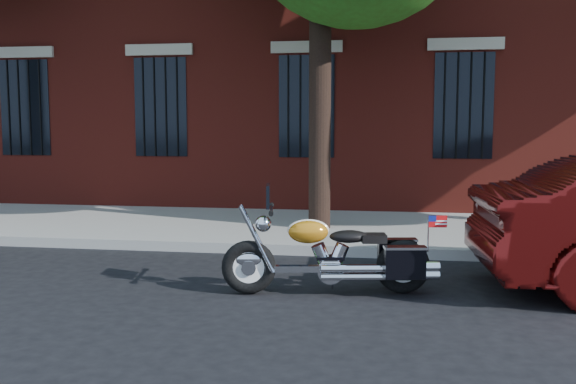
# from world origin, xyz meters

# --- Properties ---
(ground) EXTENTS (120.00, 120.00, 0.00)m
(ground) POSITION_xyz_m (0.00, 0.00, 0.00)
(ground) COLOR black
(ground) RESTS_ON ground
(curb) EXTENTS (40.00, 0.16, 0.15)m
(curb) POSITION_xyz_m (0.00, 1.38, 0.07)
(curb) COLOR gray
(curb) RESTS_ON ground
(sidewalk) EXTENTS (40.00, 3.60, 0.15)m
(sidewalk) POSITION_xyz_m (0.00, 3.26, 0.07)
(sidewalk) COLOR gray
(sidewalk) RESTS_ON ground
(motorcycle) EXTENTS (2.41, 0.92, 1.21)m
(motorcycle) POSITION_xyz_m (1.09, -0.67, 0.41)
(motorcycle) COLOR black
(motorcycle) RESTS_ON ground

